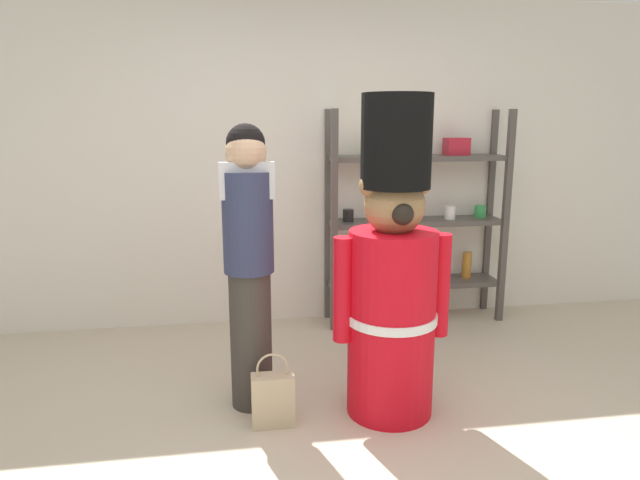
{
  "coord_description": "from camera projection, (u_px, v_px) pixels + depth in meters",
  "views": [
    {
      "loc": [
        -0.58,
        -2.33,
        1.64
      ],
      "look_at": [
        -0.12,
        0.63,
        1.0
      ],
      "focal_mm": 31.34,
      "sensor_mm": 36.0,
      "label": 1
    }
  ],
  "objects": [
    {
      "name": "person_shopper",
      "position": [
        249.0,
        258.0,
        3.12
      ],
      "size": [
        0.3,
        0.28,
        1.63
      ],
      "color": "#38332D",
      "rests_on": "ground_plane"
    },
    {
      "name": "ground_plane",
      "position": [
        365.0,
        469.0,
        2.68
      ],
      "size": [
        6.4,
        6.4,
        0.0
      ],
      "primitive_type": "plane",
      "color": "beige"
    },
    {
      "name": "shopping_bag",
      "position": [
        273.0,
        399.0,
        3.05
      ],
      "size": [
        0.23,
        0.12,
        0.42
      ],
      "color": "#C1AD89",
      "rests_on": "ground_plane"
    },
    {
      "name": "merchandise_shelf",
      "position": [
        416.0,
        216.0,
        4.54
      ],
      "size": [
        1.46,
        0.35,
        1.73
      ],
      "color": "#4C4742",
      "rests_on": "ground_plane"
    },
    {
      "name": "back_wall",
      "position": [
        304.0,
        163.0,
        4.53
      ],
      "size": [
        6.4,
        0.12,
        2.6
      ],
      "primitive_type": "cube",
      "color": "silver",
      "rests_on": "ground_plane"
    },
    {
      "name": "teddy_bear_guard",
      "position": [
        392.0,
        279.0,
        3.06
      ],
      "size": [
        0.66,
        0.51,
        1.78
      ],
      "color": "red",
      "rests_on": "ground_plane"
    }
  ]
}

